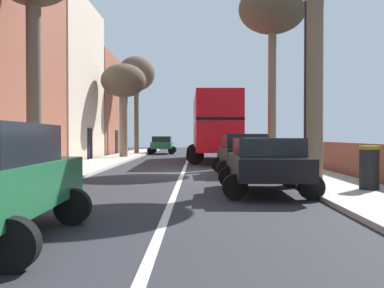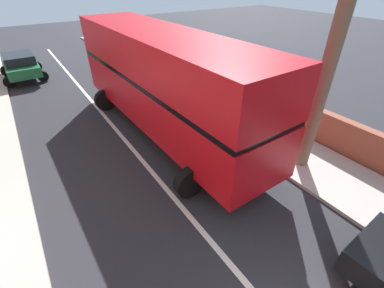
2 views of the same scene
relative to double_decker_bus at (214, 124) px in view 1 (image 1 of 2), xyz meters
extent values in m
plane|color=#28282D|center=(-1.70, -8.73, -2.35)|extent=(84.00, 84.00, 0.00)
cube|color=silver|center=(-1.70, -8.73, -2.35)|extent=(0.16, 54.00, 0.01)
cube|color=#B2ADA3|center=(-6.60, -8.73, -2.29)|extent=(2.60, 60.00, 0.12)
cube|color=#B2ADA3|center=(3.20, -8.73, -2.29)|extent=(2.60, 60.00, 0.12)
cube|color=#194C23|center=(-8.17, -8.73, -1.30)|extent=(0.08, 1.10, 2.10)
cube|color=beige|center=(-10.20, 0.87, 2.88)|extent=(4.00, 9.22, 10.47)
cube|color=black|center=(-8.17, 0.87, -1.30)|extent=(0.08, 1.10, 2.10)
cube|color=brown|center=(-10.20, 10.47, 1.89)|extent=(4.00, 9.22, 8.49)
cube|color=black|center=(-8.17, 10.47, -1.30)|extent=(0.08, 1.10, 2.10)
cube|color=brown|center=(4.75, -8.73, -1.69)|extent=(0.36, 54.00, 1.33)
cube|color=red|center=(0.00, -0.01, -0.80)|extent=(2.72, 10.76, 1.70)
cube|color=black|center=(0.00, -0.01, 0.13)|extent=(2.74, 10.66, 0.16)
cube|color=red|center=(0.00, -0.01, 0.96)|extent=(2.72, 10.76, 1.50)
cube|color=black|center=(-0.11, 5.33, -0.72)|extent=(2.20, 0.11, 1.19)
cylinder|color=black|center=(-1.35, 3.61, -1.85)|extent=(1.01, 0.32, 1.00)
cylinder|color=black|center=(1.20, 3.66, -1.85)|extent=(1.01, 0.32, 1.00)
cylinder|color=black|center=(-1.20, -3.68, -1.85)|extent=(1.01, 0.32, 1.00)
cylinder|color=black|center=(1.36, -3.62, -1.85)|extent=(1.01, 0.32, 1.00)
cube|color=black|center=(0.80, -15.66, -1.59)|extent=(1.88, 4.25, 0.56)
cube|color=black|center=(0.80, -15.87, -1.07)|extent=(1.71, 2.35, 0.48)
cylinder|color=black|center=(-0.12, -14.34, -2.03)|extent=(0.64, 0.23, 0.64)
cylinder|color=black|center=(1.75, -14.36, -2.03)|extent=(0.64, 0.23, 0.64)
cylinder|color=black|center=(-0.15, -16.96, -2.03)|extent=(0.64, 0.23, 0.64)
cylinder|color=black|center=(1.72, -16.98, -2.03)|extent=(0.64, 0.23, 0.64)
cube|color=#1E6038|center=(-4.20, 10.94, -1.59)|extent=(1.80, 4.00, 0.57)
cube|color=black|center=(-4.20, 10.74, -1.05)|extent=(1.64, 2.21, 0.51)
cylinder|color=black|center=(-5.11, 12.17, -2.03)|extent=(0.64, 0.23, 0.64)
cylinder|color=black|center=(-3.31, 12.18, -2.03)|extent=(0.64, 0.23, 0.64)
cylinder|color=black|center=(-5.09, 9.70, -2.03)|extent=(0.64, 0.23, 0.64)
cylinder|color=black|center=(-3.29, 9.72, -2.03)|extent=(0.64, 0.23, 0.64)
cylinder|color=black|center=(-3.30, -20.00, -2.03)|extent=(0.65, 0.24, 0.64)
cylinder|color=black|center=(-3.23, -22.69, -2.03)|extent=(0.65, 0.24, 0.64)
cube|color=black|center=(0.80, -9.65, -1.57)|extent=(1.93, 4.15, 0.60)
cube|color=black|center=(0.81, -9.85, -0.98)|extent=(1.70, 2.31, 0.58)
cylinder|color=black|center=(-0.15, -8.43, -2.03)|extent=(0.65, 0.25, 0.64)
cylinder|color=black|center=(1.63, -8.35, -2.03)|extent=(0.65, 0.25, 0.64)
cylinder|color=black|center=(-0.03, -10.95, -2.03)|extent=(0.65, 0.25, 0.64)
cylinder|color=black|center=(1.75, -10.87, -2.03)|extent=(0.65, 0.25, 0.64)
cylinder|color=brown|center=(2.88, -12.82, 1.28)|extent=(0.64, 0.64, 7.03)
cylinder|color=#7A6B56|center=(-6.33, 3.15, 0.15)|extent=(0.59, 0.59, 4.77)
ellipsoid|color=#4C4233|center=(-6.33, 3.15, 3.18)|extent=(3.19, 3.19, 2.37)
cylinder|color=brown|center=(2.88, -4.65, 1.49)|extent=(0.43, 0.43, 7.46)
ellipsoid|color=#4C4233|center=(2.88, -4.65, 5.93)|extent=(3.56, 3.56, 2.60)
cylinder|color=brown|center=(-6.21, 8.91, 0.82)|extent=(0.39, 0.39, 6.11)
ellipsoid|color=brown|center=(-6.21, 8.91, 4.50)|extent=(3.12, 3.12, 2.91)
cylinder|color=brown|center=(-6.80, -12.52, 1.14)|extent=(0.51, 0.51, 6.75)
cylinder|color=black|center=(2.60, -12.89, 0.77)|extent=(0.14, 0.14, 6.00)
cylinder|color=black|center=(3.60, -15.80, -1.69)|extent=(0.52, 0.52, 1.09)
cylinder|color=olive|center=(3.60, -15.80, -1.09)|extent=(0.55, 0.55, 0.10)
camera|label=1|loc=(-1.09, -27.65, -0.78)|focal=40.61mm
camera|label=2|loc=(-4.45, -8.65, 3.43)|focal=24.59mm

